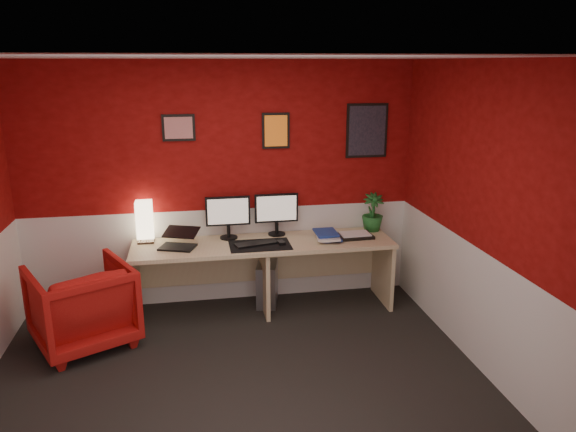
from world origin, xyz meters
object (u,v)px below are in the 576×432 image
at_px(pc_tower, 267,282).
at_px(shoji_lamp, 145,223).
at_px(potted_plant, 373,212).
at_px(monitor_right, 277,208).
at_px(zen_tray, 355,236).
at_px(laptop, 177,237).
at_px(desk, 264,276).
at_px(armchair, 82,305).
at_px(monitor_left, 228,211).

bearing_deg(pc_tower, shoji_lamp, -169.46).
height_order(shoji_lamp, potted_plant, potted_plant).
bearing_deg(shoji_lamp, monitor_right, 0.05).
bearing_deg(zen_tray, laptop, -179.22).
distance_m(zen_tray, pc_tower, 1.05).
distance_m(desk, armchair, 1.75).
distance_m(desk, zen_tray, 1.02).
distance_m(shoji_lamp, monitor_right, 1.33).
relative_size(potted_plant, armchair, 0.48).
relative_size(shoji_lamp, armchair, 0.48).
bearing_deg(monitor_left, potted_plant, 0.00).
height_order(monitor_left, pc_tower, monitor_left).
bearing_deg(potted_plant, armchair, -168.09).
relative_size(monitor_left, pc_tower, 1.29).
height_order(laptop, monitor_right, monitor_right).
bearing_deg(monitor_left, monitor_right, 3.45).
distance_m(zen_tray, armchair, 2.71).
bearing_deg(shoji_lamp, pc_tower, -2.52).
xyz_separation_m(desk, monitor_left, (-0.33, 0.20, 0.66)).
distance_m(laptop, monitor_left, 0.59).
bearing_deg(laptop, desk, 21.89).
distance_m(monitor_right, potted_plant, 1.03).
bearing_deg(pc_tower, laptop, -154.77).
relative_size(shoji_lamp, monitor_left, 0.69).
bearing_deg(armchair, pc_tower, 171.55).
distance_m(laptop, monitor_right, 1.06).
bearing_deg(desk, laptop, -178.52).
bearing_deg(potted_plant, monitor_left, -180.00).
distance_m(laptop, pc_tower, 1.11).
bearing_deg(armchair, laptop, 177.76).
bearing_deg(monitor_right, pc_tower, -153.83).
height_order(desk, pc_tower, desk).
distance_m(monitor_right, armchair, 2.08).
distance_m(monitor_left, potted_plant, 1.54).
xyz_separation_m(potted_plant, armchair, (-2.90, -0.61, -0.55)).
height_order(monitor_right, pc_tower, monitor_right).
bearing_deg(laptop, monitor_right, 34.22).
relative_size(shoji_lamp, zen_tray, 1.14).
bearing_deg(zen_tray, potted_plant, 37.86).
distance_m(shoji_lamp, pc_tower, 1.41).
xyz_separation_m(laptop, monitor_left, (0.51, 0.22, 0.18)).
xyz_separation_m(shoji_lamp, armchair, (-0.54, -0.64, -0.55)).
height_order(shoji_lamp, monitor_right, monitor_right).
distance_m(laptop, potted_plant, 2.06).
bearing_deg(potted_plant, monitor_right, 178.32).
bearing_deg(monitor_right, shoji_lamp, -179.95).
bearing_deg(shoji_lamp, desk, -11.04).
height_order(desk, monitor_left, monitor_left).
bearing_deg(armchair, desk, 166.78).
bearing_deg(monitor_left, shoji_lamp, 177.98).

